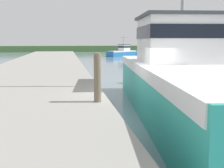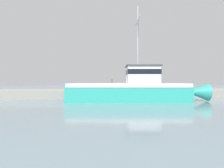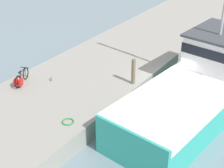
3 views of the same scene
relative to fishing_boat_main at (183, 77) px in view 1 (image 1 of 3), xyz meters
name	(u,v)px [view 1 (image 1 of 3)]	position (x,y,z in m)	size (l,w,h in m)	color
ground_plane	(141,120)	(-1.86, -0.82, -1.38)	(320.00, 320.00, 0.00)	gray
dock_pier	(9,112)	(-6.29, -0.82, -0.90)	(6.28, 80.00, 0.96)	gray
far_shoreline	(186,48)	(28.14, 63.04, -0.64)	(180.00, 5.00, 1.49)	#426638
fishing_boat_main	(183,77)	(0.00, 0.00, 0.00)	(4.95, 14.98, 10.09)	teal
boat_white_moored	(123,52)	(5.85, 40.09, -0.62)	(6.66, 5.74, 3.72)	#236BB2
mooring_post	(97,78)	(-3.52, -1.97, 0.29)	(0.22, 0.22, 1.44)	#756651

